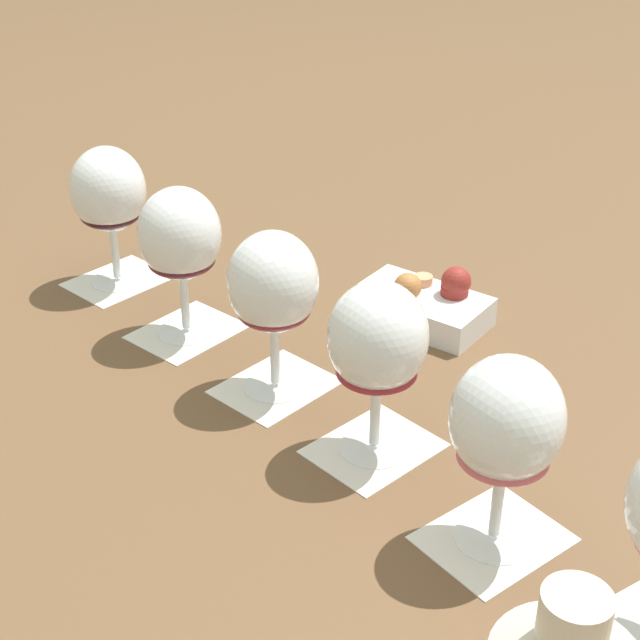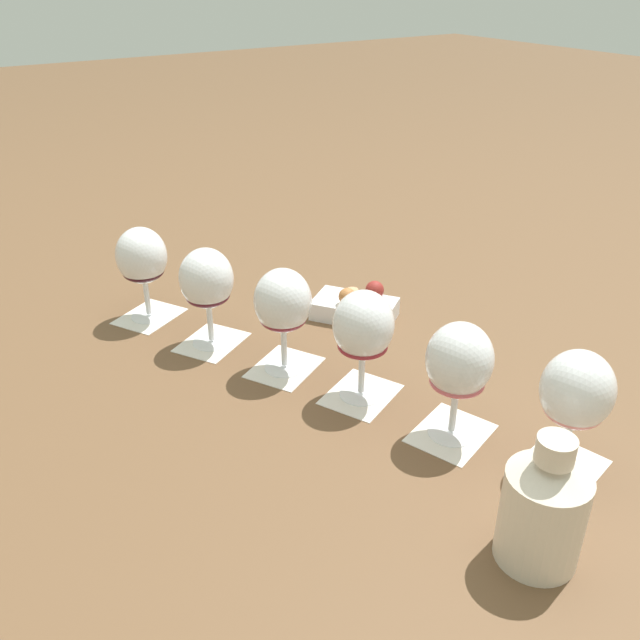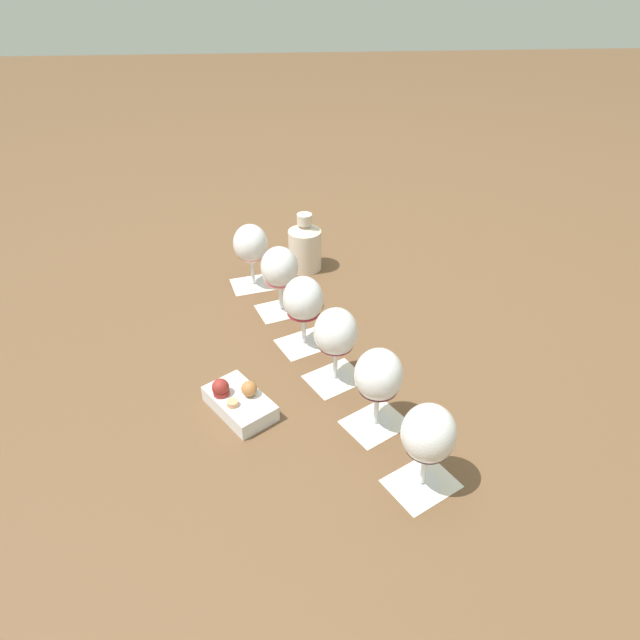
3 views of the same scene
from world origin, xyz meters
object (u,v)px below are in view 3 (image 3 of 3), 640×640
Objects in this scene: wine_glass_0 at (251,246)px; wine_glass_3 at (336,335)px; wine_glass_1 at (279,270)px; wine_glass_2 at (303,302)px; wine_glass_4 at (379,378)px; wine_glass_5 at (428,437)px; ceramic_vase at (305,245)px; snack_dish at (238,401)px.

wine_glass_0 is 0.46m from wine_glass_3.
wine_glass_1 is 0.30m from wine_glass_3.
wine_glass_4 is at bearing 24.77° from wine_glass_2.
wine_glass_4 is at bearing -159.38° from wine_glass_5.
wine_glass_5 reaches higher than ceramic_vase.
wine_glass_0 and wine_glass_2 have the same top height.
wine_glass_0 is at bearing 177.91° from snack_dish.
wine_glass_5 is 1.01× the size of snack_dish.
wine_glass_4 is at bearing 77.46° from snack_dish.
wine_glass_0 and wine_glass_3 have the same top height.
wine_glass_1 is at bearing -157.21° from wine_glass_4.
wine_glass_5 is at bearing 23.31° from wine_glass_2.
wine_glass_1 is 0.39m from snack_dish.
wine_glass_5 is at bearing 22.22° from wine_glass_1.
wine_glass_4 is (0.56, 0.25, 0.00)m from wine_glass_0.
wine_glass_4 and wine_glass_5 have the same top height.
wine_glass_3 is at bearing -157.26° from wine_glass_5.
wine_glass_0 is 0.31m from wine_glass_2.
ceramic_vase is at bearing -175.60° from wine_glass_3.
wine_glass_5 is at bearing 11.55° from ceramic_vase.
wine_glass_0 is 1.00× the size of wine_glass_3.
wine_glass_3 is at bearing 21.66° from wine_glass_1.
ceramic_vase is 0.96× the size of snack_dish.
wine_glass_3 is at bearing 4.40° from ceramic_vase.
wine_glass_3 reaches higher than ceramic_vase.
wine_glass_3 is at bearing -155.02° from wine_glass_4.
wine_glass_2 is 1.00× the size of wine_glass_3.
wine_glass_4 is (0.27, 0.13, -0.00)m from wine_glass_2.
wine_glass_1 and wine_glass_2 have the same top height.
wine_glass_0 is at bearing -155.69° from wine_glass_4.
wine_glass_4 is 0.65m from ceramic_vase.
wine_glass_0 is 1.01× the size of snack_dish.
wine_glass_2 is at bearing 146.29° from snack_dish.
wine_glass_5 is at bearing 20.62° from wine_glass_4.
ceramic_vase is 0.61m from snack_dish.
wine_glass_0 is 1.00× the size of wine_glass_1.
ceramic_vase reaches higher than snack_dish.
wine_glass_1 is 1.05× the size of ceramic_vase.
wine_glass_1 is 1.01× the size of snack_dish.
wine_glass_0 is at bearing -60.20° from ceramic_vase.
snack_dish is (-0.21, -0.33, -0.09)m from wine_glass_5.
wine_glass_2 is at bearing 19.00° from wine_glass_1.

